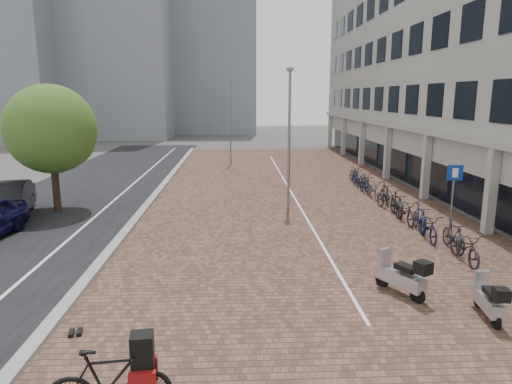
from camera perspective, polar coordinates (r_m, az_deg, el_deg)
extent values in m
plane|color=#474442|center=(13.55, 1.14, -10.65)|extent=(140.00, 140.00, 0.00)
cube|color=brown|center=(25.19, 3.94, -0.03)|extent=(14.50, 42.00, 0.04)
cube|color=black|center=(26.34, -20.58, -0.25)|extent=(8.00, 50.00, 0.03)
cube|color=gray|center=(25.38, -12.19, -0.04)|extent=(0.35, 42.00, 0.14)
cube|color=white|center=(25.78, -16.35, -0.18)|extent=(0.12, 44.00, 0.00)
cube|color=white|center=(25.21, 4.40, 0.03)|extent=(0.10, 30.00, 0.00)
cube|color=#A5A5A0|center=(31.84, 24.31, 16.83)|extent=(8.00, 40.00, 13.00)
cube|color=black|center=(30.54, 17.50, 4.76)|extent=(0.15, 38.00, 3.20)
cube|color=#A5A5A0|center=(30.32, 17.34, 8.05)|extent=(1.60, 38.00, 0.30)
cube|color=#A5A5A0|center=(19.41, 27.23, 0.18)|extent=(0.35, 0.35, 3.40)
cube|color=#A5A5A0|center=(24.71, 20.43, 3.00)|extent=(0.35, 0.35, 3.40)
cube|color=#A5A5A0|center=(30.27, 16.07, 4.78)|extent=(0.35, 0.35, 3.40)
cube|color=#A5A5A0|center=(35.98, 13.06, 6.00)|extent=(0.35, 0.35, 3.40)
cube|color=#A5A5A0|center=(41.76, 10.87, 6.86)|extent=(0.35, 0.35, 3.40)
cube|color=#A5A5A0|center=(47.60, 9.21, 7.51)|extent=(0.35, 0.35, 3.40)
cube|color=gray|center=(63.30, -17.59, 21.18)|extent=(14.00, 12.00, 32.00)
cube|color=gray|center=(68.02, -5.48, 18.41)|extent=(12.00, 10.00, 26.00)
cube|color=gray|center=(60.22, -28.30, 15.08)|extent=(10.00, 10.00, 20.00)
imported|color=black|center=(22.49, -28.69, -0.95)|extent=(2.70, 4.92, 1.54)
imported|color=black|center=(8.43, -17.80, -21.67)|extent=(2.07, 0.78, 1.21)
cube|color=black|center=(8.15, -18.05, -18.45)|extent=(0.40, 0.38, 0.55)
cube|color=maroon|center=(8.46, -19.37, -21.19)|extent=(0.44, 0.17, 0.43)
cube|color=maroon|center=(8.35, -16.26, -21.45)|extent=(0.44, 0.17, 0.43)
cylinder|color=slate|center=(18.48, 23.21, -1.42)|extent=(0.07, 0.07, 2.50)
cube|color=#0C32A1|center=(18.24, 23.56, 2.22)|extent=(0.57, 0.09, 0.57)
cylinder|color=slate|center=(20.55, 4.14, 6.17)|extent=(0.12, 0.12, 6.32)
cylinder|color=gray|center=(35.05, -3.22, 8.68)|extent=(0.12, 0.12, 6.50)
cylinder|color=#382619|center=(22.63, -23.68, 0.84)|extent=(0.32, 0.32, 2.51)
sphere|color=#37591E|center=(22.33, -24.22, 7.17)|extent=(3.94, 3.94, 3.94)
sphere|color=#37591E|center=(22.72, -22.56, 6.00)|extent=(2.51, 2.51, 2.51)
imported|color=black|center=(16.00, 24.60, -6.22)|extent=(0.75, 1.99, 1.04)
imported|color=black|center=(17.06, 23.41, -5.01)|extent=(0.56, 1.76, 1.05)
imported|color=black|center=(17.89, 20.65, -4.05)|extent=(0.85, 2.02, 1.04)
imported|color=#161D3D|center=(18.97, 19.74, -3.08)|extent=(0.66, 1.79, 1.05)
imported|color=black|center=(19.95, 18.09, -2.27)|extent=(0.72, 1.98, 1.04)
imported|color=black|center=(21.02, 17.15, -1.49)|extent=(0.56, 1.77, 1.05)
imported|color=black|center=(22.07, 16.08, -0.83)|extent=(1.00, 2.06, 1.04)
imported|color=black|center=(23.21, 15.78, -0.18)|extent=(0.62, 1.78, 1.05)
imported|color=#54524C|center=(24.21, 14.41, 0.36)|extent=(0.73, 1.99, 1.04)
imported|color=black|center=(25.27, 13.50, 0.90)|extent=(0.61, 1.78, 1.05)
imported|color=black|center=(26.42, 13.31, 1.36)|extent=(0.74, 1.99, 1.04)
imported|color=#131934|center=(27.47, 12.35, 1.81)|extent=(0.56, 1.76, 1.05)
imported|color=black|center=(28.62, 12.17, 2.20)|extent=(0.72, 1.98, 1.04)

